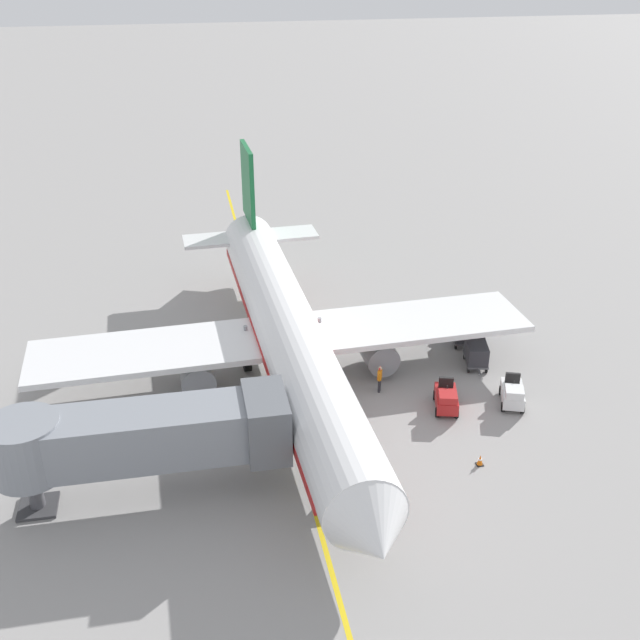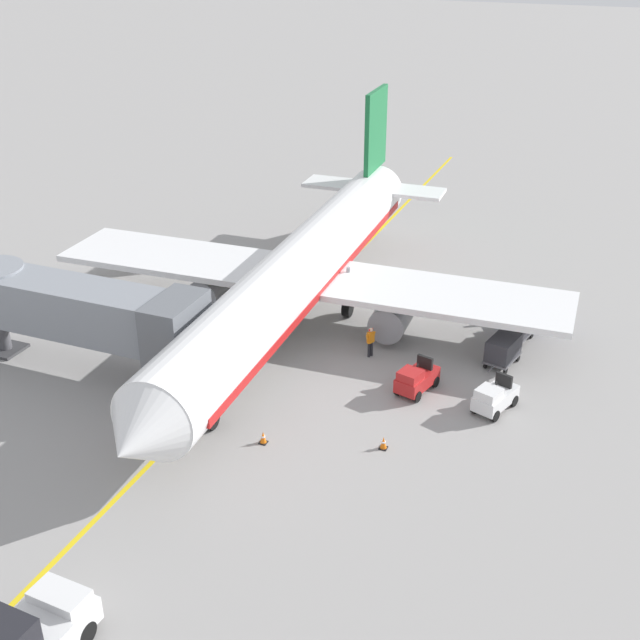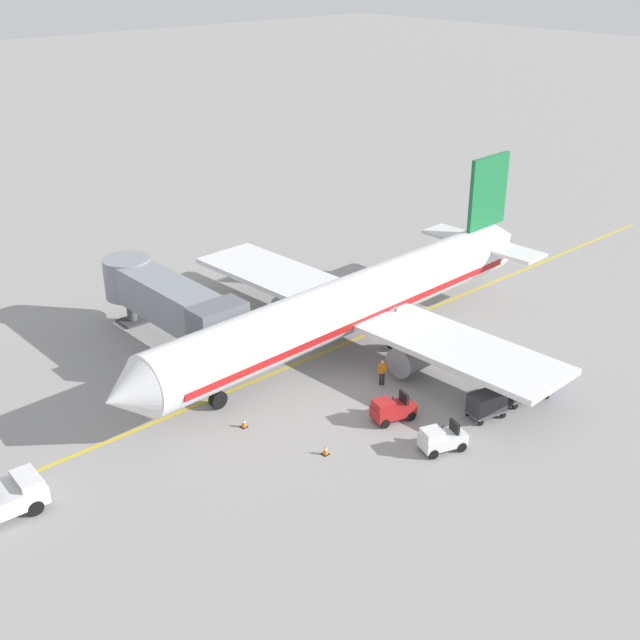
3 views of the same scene
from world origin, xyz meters
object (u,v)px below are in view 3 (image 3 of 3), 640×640
at_px(baggage_cart_second_in_train, 521,388).
at_px(safety_cone_nose_left, 325,450).
at_px(parked_airliner, 353,304).
at_px(safety_cone_nose_right, 244,423).
at_px(jet_bridge, 168,300).
at_px(baggage_cart_front, 487,403).
at_px(baggage_tug_lead, 392,409).
at_px(baggage_tug_spare, 540,380).
at_px(ground_crew_wing_walker, 382,371).
at_px(baggage_tug_trailing, 441,439).

relative_size(baggage_cart_second_in_train, safety_cone_nose_left, 5.05).
xyz_separation_m(parked_airliner, safety_cone_nose_right, (-3.21, 11.63, -2.90)).
relative_size(jet_bridge, baggage_cart_front, 4.59).
bearing_deg(safety_cone_nose_right, baggage_cart_second_in_train, -121.95).
xyz_separation_m(jet_bridge, baggage_cart_front, (-19.95, -8.62, -2.51)).
xyz_separation_m(jet_bridge, baggage_tug_lead, (-16.52, -4.33, -2.74)).
bearing_deg(baggage_tug_spare, safety_cone_nose_left, 75.78).
bearing_deg(baggage_tug_lead, ground_crew_wing_walker, -37.87).
relative_size(baggage_cart_front, baggage_cart_second_in_train, 1.00).
distance_m(jet_bridge, baggage_tug_lead, 17.29).
bearing_deg(safety_cone_nose_left, baggage_tug_spare, -104.22).
bearing_deg(ground_crew_wing_walker, safety_cone_nose_left, 112.99).
xyz_separation_m(parked_airliner, ground_crew_wing_walker, (-5.04, 2.29, -2.23)).
bearing_deg(safety_cone_nose_left, jet_bridge, -2.96).
distance_m(parked_airliner, baggage_cart_second_in_train, 12.42).
height_order(baggage_tug_lead, safety_cone_nose_left, baggage_tug_lead).
bearing_deg(baggage_tug_trailing, safety_cone_nose_right, 36.22).
bearing_deg(baggage_tug_lead, parked_airliner, -30.16).
xyz_separation_m(baggage_tug_trailing, safety_cone_nose_left, (3.88, 4.95, -0.42)).
xyz_separation_m(baggage_cart_front, ground_crew_wing_walker, (6.69, 1.76, 0.00)).
height_order(jet_bridge, baggage_tug_lead, jet_bridge).
distance_m(baggage_tug_lead, ground_crew_wing_walker, 4.13).
distance_m(jet_bridge, ground_crew_wing_walker, 15.14).
xyz_separation_m(baggage_tug_spare, baggage_cart_second_in_train, (0.00, 2.02, 0.24)).
bearing_deg(jet_bridge, safety_cone_nose_left, 177.04).
bearing_deg(baggage_cart_front, parked_airliner, -2.60).
distance_m(parked_airliner, safety_cone_nose_right, 12.41).
bearing_deg(baggage_tug_spare, baggage_tug_trailing, 91.33).
bearing_deg(baggage_cart_second_in_train, baggage_tug_trailing, 91.69).
xyz_separation_m(jet_bridge, baggage_tug_trailing, (-20.42, -4.09, -2.74)).
bearing_deg(parked_airliner, ground_crew_wing_walker, 155.56).
bearing_deg(ground_crew_wing_walker, baggage_tug_trailing, 158.86).
bearing_deg(baggage_cart_second_in_train, parked_airliner, 11.38).
relative_size(baggage_tug_lead, baggage_cart_second_in_train, 0.91).
distance_m(baggage_cart_front, ground_crew_wing_walker, 6.92).
relative_size(parked_airliner, safety_cone_nose_left, 63.24).
bearing_deg(jet_bridge, parked_airliner, -131.94).
relative_size(parked_airliner, safety_cone_nose_right, 63.24).
height_order(baggage_tug_spare, ground_crew_wing_walker, ground_crew_wing_walker).
bearing_deg(ground_crew_wing_walker, baggage_tug_lead, 142.13).
relative_size(baggage_tug_spare, safety_cone_nose_left, 4.67).
distance_m(baggage_cart_second_in_train, ground_crew_wing_walker, 8.38).
height_order(parked_airliner, baggage_tug_trailing, parked_airliner).
height_order(parked_airliner, baggage_tug_spare, parked_airliner).
relative_size(ground_crew_wing_walker, safety_cone_nose_left, 2.86).
bearing_deg(safety_cone_nose_right, jet_bridge, -12.25).
height_order(baggage_tug_lead, baggage_tug_trailing, same).
bearing_deg(jet_bridge, ground_crew_wing_walker, -152.66).
bearing_deg(baggage_tug_trailing, safety_cone_nose_left, 51.91).
distance_m(baggage_tug_trailing, safety_cone_nose_left, 6.30).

